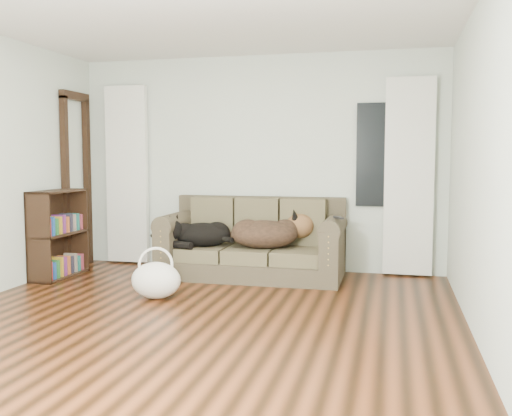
% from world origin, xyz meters
% --- Properties ---
extents(floor, '(5.00, 5.00, 0.00)m').
position_xyz_m(floor, '(0.00, 0.00, 0.00)').
color(floor, black).
rests_on(floor, ground).
extents(wall_back, '(4.50, 0.04, 2.60)m').
position_xyz_m(wall_back, '(0.00, 2.50, 1.30)').
color(wall_back, silver).
rests_on(wall_back, ground).
extents(wall_right, '(0.04, 5.00, 2.60)m').
position_xyz_m(wall_right, '(2.25, 0.00, 1.30)').
color(wall_right, silver).
rests_on(wall_right, ground).
extents(curtain_left, '(0.55, 0.08, 2.25)m').
position_xyz_m(curtain_left, '(-1.70, 2.42, 1.15)').
color(curtain_left, white).
rests_on(curtain_left, ground).
extents(curtain_right, '(0.55, 0.08, 2.25)m').
position_xyz_m(curtain_right, '(1.80, 2.42, 1.15)').
color(curtain_right, white).
rests_on(curtain_right, ground).
extents(window_pane, '(0.50, 0.03, 1.20)m').
position_xyz_m(window_pane, '(1.45, 2.47, 1.40)').
color(window_pane, black).
rests_on(window_pane, wall_back).
extents(door_casing, '(0.07, 0.60, 2.10)m').
position_xyz_m(door_casing, '(-2.20, 2.05, 1.05)').
color(door_casing, black).
rests_on(door_casing, ground).
extents(sofa, '(2.06, 0.89, 0.84)m').
position_xyz_m(sofa, '(0.07, 1.97, 0.45)').
color(sofa, '#35301F').
rests_on(sofa, floor).
extents(dog_black_lab, '(0.72, 0.55, 0.28)m').
position_xyz_m(dog_black_lab, '(-0.54, 1.87, 0.48)').
color(dog_black_lab, black).
rests_on(dog_black_lab, sofa).
extents(dog_shepherd, '(0.87, 0.68, 0.35)m').
position_xyz_m(dog_shepherd, '(0.26, 1.95, 0.49)').
color(dog_shepherd, black).
rests_on(dog_shepherd, sofa).
extents(tv_remote, '(0.14, 0.20, 0.02)m').
position_xyz_m(tv_remote, '(1.06, 1.78, 0.73)').
color(tv_remote, black).
rests_on(tv_remote, sofa).
extents(tote_bag, '(0.52, 0.41, 0.36)m').
position_xyz_m(tote_bag, '(-0.60, 0.76, 0.16)').
color(tote_bag, silver).
rests_on(tote_bag, floor).
extents(bookshelf, '(0.37, 0.82, 1.00)m').
position_xyz_m(bookshelf, '(-2.09, 1.45, 0.50)').
color(bookshelf, black).
rests_on(bookshelf, floor).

